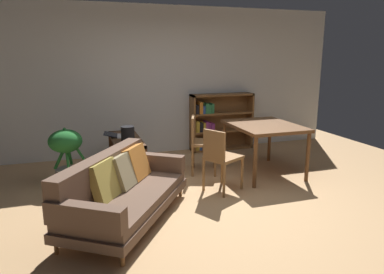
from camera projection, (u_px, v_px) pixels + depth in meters
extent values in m
plane|color=tan|center=(220.00, 205.00, 4.42)|extent=(8.16, 8.16, 0.00)
cube|color=silver|center=(166.00, 81.00, 6.62)|extent=(6.80, 0.10, 2.70)
cylinder|color=brown|center=(180.00, 191.00, 4.68)|extent=(0.04, 0.04, 0.13)
cylinder|color=brown|center=(122.00, 259.00, 3.13)|extent=(0.04, 0.04, 0.13)
cylinder|color=brown|center=(133.00, 186.00, 4.87)|extent=(0.04, 0.04, 0.13)
cylinder|color=brown|center=(56.00, 248.00, 3.32)|extent=(0.04, 0.04, 0.13)
cube|color=brown|center=(129.00, 205.00, 3.97)|extent=(1.69, 1.95, 0.10)
cube|color=brown|center=(128.00, 197.00, 3.95)|extent=(1.62, 1.88, 0.10)
cube|color=brown|center=(102.00, 173.00, 3.98)|extent=(1.13, 1.54, 0.40)
cube|color=brown|center=(156.00, 162.00, 4.70)|extent=(0.72, 0.55, 0.22)
cube|color=brown|center=(85.00, 216.00, 3.13)|extent=(0.72, 0.55, 0.22)
cube|color=tan|center=(105.00, 181.00, 3.77)|extent=(0.40, 0.46, 0.43)
cube|color=tan|center=(123.00, 171.00, 4.11)|extent=(0.44, 0.47, 0.42)
cube|color=orange|center=(135.00, 163.00, 4.40)|extent=(0.45, 0.48, 0.43)
cube|color=#56351E|center=(122.00, 147.00, 6.05)|extent=(0.43, 0.04, 0.58)
cube|color=#56351E|center=(132.00, 167.00, 4.98)|extent=(0.43, 0.04, 0.58)
cube|color=#56351E|center=(127.00, 159.00, 5.53)|extent=(0.43, 1.15, 0.04)
cube|color=#56351E|center=(126.00, 139.00, 5.45)|extent=(0.43, 1.19, 0.04)
cube|color=#56351E|center=(127.00, 172.00, 5.58)|extent=(0.43, 1.15, 0.04)
cube|color=silver|center=(124.00, 136.00, 5.57)|extent=(0.26, 0.32, 0.02)
cube|color=black|center=(111.00, 134.00, 5.52)|extent=(0.24, 0.31, 0.06)
cylinder|color=black|center=(128.00, 135.00, 5.10)|extent=(0.19, 0.19, 0.25)
cylinder|color=slate|center=(128.00, 132.00, 5.09)|extent=(0.11, 0.11, 0.01)
cylinder|color=#9E9389|center=(68.00, 176.00, 5.11)|extent=(0.34, 0.34, 0.24)
cylinder|color=#287A33|center=(77.00, 148.00, 5.06)|extent=(0.33, 0.04, 0.59)
cylinder|color=#287A33|center=(68.00, 147.00, 5.12)|extent=(0.09, 0.26, 0.60)
cylinder|color=#287A33|center=(60.00, 157.00, 5.03)|extent=(0.21, 0.08, 0.36)
cylinder|color=#287A33|center=(67.00, 158.00, 4.95)|extent=(0.06, 0.23, 0.38)
ellipsoid|color=#287A33|center=(65.00, 141.00, 4.99)|extent=(0.47, 0.47, 0.33)
cylinder|color=brown|center=(224.00, 144.00, 5.92)|extent=(0.06, 0.06, 0.73)
cylinder|color=brown|center=(255.00, 163.00, 4.91)|extent=(0.06, 0.06, 0.73)
cylinder|color=brown|center=(269.00, 141.00, 6.18)|extent=(0.06, 0.06, 0.73)
cylinder|color=brown|center=(308.00, 157.00, 5.17)|extent=(0.06, 0.06, 0.73)
cube|color=brown|center=(264.00, 126.00, 5.45)|extent=(0.96, 1.19, 0.05)
cylinder|color=olive|center=(214.00, 154.00, 5.80)|extent=(0.04, 0.04, 0.47)
cylinder|color=olive|center=(215.00, 162.00, 5.39)|extent=(0.04, 0.04, 0.47)
cylinder|color=olive|center=(193.00, 154.00, 5.81)|extent=(0.04, 0.04, 0.47)
cylinder|color=olive|center=(193.00, 162.00, 5.40)|extent=(0.04, 0.04, 0.47)
cube|color=olive|center=(204.00, 143.00, 5.54)|extent=(0.52, 0.56, 0.04)
cube|color=olive|center=(193.00, 129.00, 5.50)|extent=(0.17, 0.40, 0.40)
cylinder|color=olive|center=(222.00, 168.00, 5.12)|extent=(0.04, 0.04, 0.45)
cylinder|color=olive|center=(242.00, 174.00, 4.89)|extent=(0.04, 0.04, 0.45)
cylinder|color=olive|center=(204.00, 175.00, 4.84)|extent=(0.04, 0.04, 0.45)
cylinder|color=olive|center=(224.00, 181.00, 4.60)|extent=(0.04, 0.04, 0.45)
cube|color=olive|center=(223.00, 157.00, 4.81)|extent=(0.57, 0.55, 0.04)
cube|color=olive|center=(214.00, 145.00, 4.62)|extent=(0.20, 0.33, 0.38)
cube|color=brown|center=(192.00, 124.00, 6.74)|extent=(0.04, 0.29, 1.09)
cube|color=brown|center=(249.00, 120.00, 7.11)|extent=(0.04, 0.29, 1.09)
cube|color=brown|center=(222.00, 95.00, 6.81)|extent=(1.24, 0.29, 0.04)
cube|color=brown|center=(221.00, 148.00, 7.05)|extent=(1.24, 0.29, 0.04)
cube|color=brown|center=(219.00, 121.00, 7.05)|extent=(1.21, 0.04, 1.09)
cube|color=brown|center=(222.00, 130.00, 6.97)|extent=(1.21, 0.28, 0.04)
cube|color=brown|center=(222.00, 113.00, 6.89)|extent=(1.21, 0.28, 0.04)
cube|color=gold|center=(196.00, 145.00, 6.84)|extent=(0.06, 0.21, 0.19)
cube|color=#2D5199|center=(199.00, 145.00, 6.86)|extent=(0.05, 0.20, 0.19)
cube|color=orange|center=(202.00, 145.00, 6.88)|extent=(0.04, 0.23, 0.17)
cube|color=red|center=(204.00, 144.00, 6.88)|extent=(0.04, 0.19, 0.19)
cube|color=red|center=(207.00, 143.00, 6.91)|extent=(0.06, 0.24, 0.22)
cube|color=black|center=(210.00, 144.00, 6.93)|extent=(0.06, 0.20, 0.16)
cube|color=gold|center=(196.00, 126.00, 6.76)|extent=(0.07, 0.22, 0.20)
cube|color=black|center=(200.00, 127.00, 6.78)|extent=(0.06, 0.19, 0.18)
cube|color=gold|center=(203.00, 127.00, 6.81)|extent=(0.05, 0.24, 0.17)
cube|color=#993884|center=(206.00, 126.00, 6.82)|extent=(0.06, 0.20, 0.19)
cube|color=#993884|center=(208.00, 127.00, 6.84)|extent=(0.04, 0.22, 0.17)
cube|color=#993884|center=(211.00, 127.00, 6.86)|extent=(0.06, 0.24, 0.16)
cube|color=black|center=(196.00, 109.00, 6.68)|extent=(0.05, 0.20, 0.17)
cube|color=orange|center=(199.00, 108.00, 6.70)|extent=(0.06, 0.24, 0.22)
cube|color=#2D5199|center=(202.00, 109.00, 6.73)|extent=(0.05, 0.24, 0.14)
cube|color=#337F47|center=(206.00, 108.00, 6.74)|extent=(0.07, 0.23, 0.19)
cube|color=#337F47|center=(208.00, 109.00, 6.76)|extent=(0.05, 0.23, 0.17)
cube|color=#337F47|center=(212.00, 108.00, 6.77)|extent=(0.05, 0.18, 0.18)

